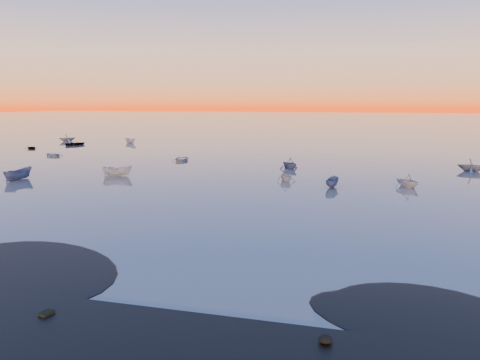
% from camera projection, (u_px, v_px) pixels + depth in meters
% --- Properties ---
extents(ground, '(600.00, 600.00, 0.00)m').
position_uv_depth(ground, '(320.00, 139.00, 120.72)').
color(ground, '#6A6058').
rests_on(ground, ground).
extents(mud_lobes, '(140.00, 6.00, 0.07)m').
position_uv_depth(mud_lobes, '(142.00, 289.00, 24.47)').
color(mud_lobes, black).
rests_on(mud_lobes, ground).
extents(moored_fleet, '(124.00, 58.00, 1.20)m').
position_uv_depth(moored_fleet, '(294.00, 162.00, 75.93)').
color(moored_fleet, '#B8B7B3').
rests_on(moored_fleet, ground).
extents(boat_near_center, '(2.60, 4.20, 1.35)m').
position_uv_depth(boat_near_center, '(117.00, 176.00, 61.43)').
color(boat_near_center, '#B8B7B3').
rests_on(boat_near_center, ground).
extents(boat_near_right, '(3.57, 3.47, 1.20)m').
position_uv_depth(boat_near_right, '(407.00, 187.00, 53.46)').
color(boat_near_right, '#B8B7B3').
rests_on(boat_near_right, ground).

